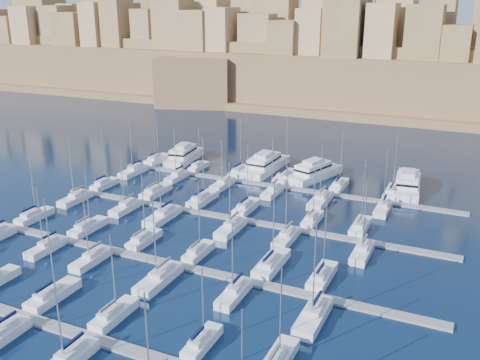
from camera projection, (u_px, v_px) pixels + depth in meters
The scene contains 50 objects.
ground at pixel (215, 239), 98.13m from camera, with size 600.00×600.00×0.00m, color black.
pontoon_near at pixel (93, 339), 68.78m from camera, with size 84.00×2.00×0.40m, color slate.
pontoon_mid_near at pixel (181, 266), 87.73m from camera, with size 84.00×2.00×0.40m, color slate.
pontoon_mid_far at pixel (238, 219), 106.68m from camera, with size 84.00×2.00×0.40m, color slate.
pontoon_far at pixel (277, 186), 125.62m from camera, with size 84.00×2.00×0.40m, color slate.
sailboat_2 at pixel (53, 295), 78.05m from camera, with size 2.76×9.20×15.87m.
sailboat_3 at pixel (114, 314), 73.20m from camera, with size 2.50×8.34×12.76m.
sailboat_4 at pixel (202, 342), 67.29m from camera, with size 2.23×7.45×11.15m.
sailboat_5 at pixel (278, 360), 63.81m from camera, with size 2.60×8.65×13.01m.
sailboat_8 at pixel (1, 336), 68.47m from camera, with size 2.52×8.41×12.68m.
sailboat_12 at pixel (34, 216), 106.73m from camera, with size 2.55×8.51×13.13m.
sailboat_13 at pixel (88, 227), 101.56m from camera, with size 2.67×8.91×12.27m.
sailboat_14 at pixel (144, 240), 96.23m from camera, with size 2.51×8.36×13.09m.
sailboat_15 at pixel (198, 252), 91.53m from camera, with size 2.38×7.94×13.08m.
sailboat_16 at pixel (271, 264), 87.34m from camera, with size 3.08×10.25×14.70m.
sailboat_17 at pixel (322, 276), 83.36m from camera, with size 2.71×9.05×14.66m.
sailboat_19 at pixel (46, 248), 93.07m from camera, with size 2.38×7.94×12.41m.
sailboat_20 at pixel (91, 259), 88.93m from camera, with size 2.48×8.26×13.52m.
sailboat_21 at pixel (159, 279), 82.63m from camera, with size 3.02×10.06×15.11m.
sailboat_22 at pixel (234, 294), 78.44m from camera, with size 2.49×8.29×12.70m.
sailboat_23 at pixel (313, 316), 72.76m from camera, with size 3.01×10.04×16.15m.
sailboat_24 at pixel (104, 184), 125.43m from camera, with size 2.43×8.12×14.12m.
sailboat_25 at pixel (156, 191), 120.57m from camera, with size 2.89×9.62×14.31m.
sailboat_26 at pixel (202, 199), 115.94m from camera, with size 2.95×9.85×14.64m.
sailboat_27 at pixel (246, 207), 111.41m from camera, with size 2.74×9.15×14.38m.
sailboat_28 at pixel (312, 219), 105.20m from camera, with size 2.41×8.05×12.06m.
sailboat_29 at pixel (360, 226), 101.85m from camera, with size 2.69×8.97×14.19m.
sailboat_30 at pixel (76, 198), 116.41m from camera, with size 2.67×8.89×14.67m.
sailboat_31 at pixel (126, 207), 111.35m from camera, with size 2.55×8.50×13.36m.
sailboat_32 at pixel (163, 216), 106.79m from camera, with size 3.06×10.21×15.82m.
sailboat_33 at pixel (231, 228), 101.26m from camera, with size 2.79×9.30×14.17m.
sailboat_34 at pixel (286, 237), 97.05m from camera, with size 2.66×8.86×14.76m.
sailboat_35 at pixel (363, 252), 91.50m from camera, with size 2.69×8.95×13.94m.
sailboat_36 at pixel (157, 160), 145.00m from camera, with size 2.82×9.42×13.82m.
sailboat_37 at pixel (199, 167), 138.89m from camera, with size 2.26×7.54×10.86m.
sailboat_38 at pixel (240, 171), 134.87m from camera, with size 2.65×8.84×14.77m.
sailboat_39 at pixel (285, 177), 130.84m from camera, with size 3.16×10.53×16.12m.
sailboat_40 at pixel (339, 185), 124.64m from camera, with size 2.62×8.73×13.90m.
sailboat_41 at pixel (392, 192), 120.16m from camera, with size 2.85×9.50×15.01m.
sailboat_42 at pixel (134, 171), 135.10m from camera, with size 2.89×9.62×14.07m.
sailboat_43 at pixel (177, 177), 130.90m from camera, with size 2.42×8.07×12.66m.
sailboat_44 at pixel (223, 184), 125.55m from camera, with size 2.63×8.78×11.79m.
sailboat_45 at pixel (273, 191), 120.66m from camera, with size 2.56×8.55×13.35m.
sailboat_46 at pixel (321, 200), 115.33m from camera, with size 3.11×10.35×13.93m.
sailboat_47 at pixel (383, 208), 110.82m from camera, with size 2.59×8.64×13.77m.
motor_yacht_a at pixel (184, 155), 145.63m from camera, with size 7.03×17.19×5.25m.
motor_yacht_b at pixel (265, 164), 137.46m from camera, with size 6.45×19.58×5.25m.
motor_yacht_c at pixel (314, 172), 131.31m from camera, with size 10.29×18.17×5.25m.
motor_yacht_d at pixel (407, 184), 122.72m from camera, with size 7.26×18.49×5.25m.
fortified_city at pixel (381, 68), 227.24m from camera, with size 460.00×108.95×59.52m.
Camera 1 is at (41.78, -79.43, 41.42)m, focal length 40.00 mm.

